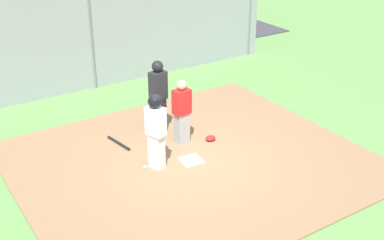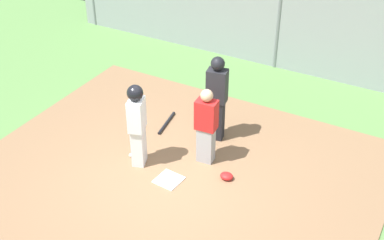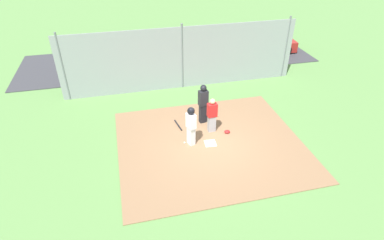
{
  "view_description": "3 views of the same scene",
  "coord_description": "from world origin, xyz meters",
  "px_view_note": "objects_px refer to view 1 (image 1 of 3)",
  "views": [
    {
      "loc": [
        5.11,
        7.9,
        5.49
      ],
      "look_at": [
        -0.21,
        -0.3,
        0.83
      ],
      "focal_mm": 46.96,
      "sensor_mm": 36.0,
      "label": 1
    },
    {
      "loc": [
        -3.78,
        5.93,
        5.89
      ],
      "look_at": [
        -0.08,
        -0.72,
        0.94
      ],
      "focal_mm": 47.41,
      "sensor_mm": 36.0,
      "label": 2
    },
    {
      "loc": [
        3.07,
        9.6,
        7.62
      ],
      "look_at": [
        0.6,
        -0.63,
        0.84
      ],
      "focal_mm": 29.62,
      "sensor_mm": 36.0,
      "label": 3
    }
  ],
  "objects_px": {
    "catcher_mask": "(211,138)",
    "parked_car_white": "(137,26)",
    "runner": "(156,127)",
    "baseball_bat": "(119,143)",
    "parked_car_red": "(200,13)",
    "umpire": "(158,95)",
    "home_plate": "(191,160)",
    "catcher": "(182,111)",
    "baseball": "(145,167)"
  },
  "relations": [
    {
      "from": "catcher_mask",
      "to": "parked_car_white",
      "type": "height_order",
      "value": "parked_car_white"
    },
    {
      "from": "runner",
      "to": "baseball_bat",
      "type": "bearing_deg",
      "value": 80.99
    },
    {
      "from": "catcher_mask",
      "to": "parked_car_red",
      "type": "height_order",
      "value": "parked_car_red"
    },
    {
      "from": "umpire",
      "to": "home_plate",
      "type": "bearing_deg",
      "value": -14.78
    },
    {
      "from": "runner",
      "to": "parked_car_white",
      "type": "height_order",
      "value": "runner"
    },
    {
      "from": "runner",
      "to": "catcher_mask",
      "type": "distance_m",
      "value": 1.89
    },
    {
      "from": "umpire",
      "to": "parked_car_white",
      "type": "xyz_separation_m",
      "value": [
        -3.08,
        -7.08,
        -0.36
      ]
    },
    {
      "from": "runner",
      "to": "catcher",
      "type": "bearing_deg",
      "value": 13.64
    },
    {
      "from": "baseball_bat",
      "to": "baseball",
      "type": "height_order",
      "value": "baseball"
    },
    {
      "from": "umpire",
      "to": "parked_car_white",
      "type": "bearing_deg",
      "value": 146.14
    },
    {
      "from": "home_plate",
      "to": "parked_car_red",
      "type": "height_order",
      "value": "parked_car_red"
    },
    {
      "from": "baseball_bat",
      "to": "parked_car_white",
      "type": "xyz_separation_m",
      "value": [
        -4.2,
        -7.15,
        0.55
      ]
    },
    {
      "from": "runner",
      "to": "catcher_mask",
      "type": "bearing_deg",
      "value": -6.61
    },
    {
      "from": "home_plate",
      "to": "umpire",
      "type": "xyz_separation_m",
      "value": [
        -0.13,
        -1.61,
        0.94
      ]
    },
    {
      "from": "baseball_bat",
      "to": "parked_car_white",
      "type": "bearing_deg",
      "value": -39.82
    },
    {
      "from": "home_plate",
      "to": "catcher_mask",
      "type": "bearing_deg",
      "value": -148.55
    },
    {
      "from": "catcher_mask",
      "to": "parked_car_red",
      "type": "relative_size",
      "value": 0.06
    },
    {
      "from": "baseball",
      "to": "parked_car_white",
      "type": "bearing_deg",
      "value": -116.46
    },
    {
      "from": "umpire",
      "to": "baseball_bat",
      "type": "xyz_separation_m",
      "value": [
        1.11,
        0.07,
        -0.92
      ]
    },
    {
      "from": "home_plate",
      "to": "parked_car_white",
      "type": "distance_m",
      "value": 9.28
    },
    {
      "from": "catcher",
      "to": "baseball_bat",
      "type": "distance_m",
      "value": 1.64
    },
    {
      "from": "home_plate",
      "to": "baseball_bat",
      "type": "xyz_separation_m",
      "value": [
        0.99,
        -1.54,
        0.02
      ]
    },
    {
      "from": "home_plate",
      "to": "runner",
      "type": "xyz_separation_m",
      "value": [
        0.74,
        -0.18,
        0.93
      ]
    },
    {
      "from": "baseball",
      "to": "parked_car_red",
      "type": "distance_m",
      "value": 11.41
    },
    {
      "from": "catcher",
      "to": "parked_car_red",
      "type": "relative_size",
      "value": 0.35
    },
    {
      "from": "home_plate",
      "to": "catcher_mask",
      "type": "xyz_separation_m",
      "value": [
        -0.89,
        -0.54,
        0.05
      ]
    },
    {
      "from": "baseball",
      "to": "home_plate",
      "type": "bearing_deg",
      "value": 166.32
    },
    {
      "from": "catcher",
      "to": "parked_car_white",
      "type": "height_order",
      "value": "catcher"
    },
    {
      "from": "home_plate",
      "to": "baseball",
      "type": "xyz_separation_m",
      "value": [
        1.0,
        -0.24,
        0.03
      ]
    },
    {
      "from": "parked_car_white",
      "to": "parked_car_red",
      "type": "bearing_deg",
      "value": -173.86
    },
    {
      "from": "baseball_bat",
      "to": "parked_car_red",
      "type": "bearing_deg",
      "value": -53.58
    },
    {
      "from": "catcher",
      "to": "baseball",
      "type": "distance_m",
      "value": 1.61
    },
    {
      "from": "home_plate",
      "to": "umpire",
      "type": "relative_size",
      "value": 0.25
    },
    {
      "from": "umpire",
      "to": "parked_car_red",
      "type": "relative_size",
      "value": 0.41
    },
    {
      "from": "runner",
      "to": "baseball_bat",
      "type": "height_order",
      "value": "runner"
    },
    {
      "from": "home_plate",
      "to": "catcher",
      "type": "bearing_deg",
      "value": -109.28
    },
    {
      "from": "catcher_mask",
      "to": "parked_car_red",
      "type": "xyz_separation_m",
      "value": [
        -5.39,
        -8.47,
        0.52
      ]
    },
    {
      "from": "runner",
      "to": "baseball",
      "type": "xyz_separation_m",
      "value": [
        0.25,
        -0.06,
        -0.91
      ]
    },
    {
      "from": "catcher",
      "to": "parked_car_red",
      "type": "distance_m",
      "value": 10.12
    },
    {
      "from": "catcher",
      "to": "baseball_bat",
      "type": "xyz_separation_m",
      "value": [
        1.29,
        -0.69,
        -0.75
      ]
    },
    {
      "from": "home_plate",
      "to": "umpire",
      "type": "bearing_deg",
      "value": -94.45
    },
    {
      "from": "home_plate",
      "to": "baseball",
      "type": "height_order",
      "value": "baseball"
    },
    {
      "from": "baseball_bat",
      "to": "parked_car_red",
      "type": "height_order",
      "value": "parked_car_red"
    },
    {
      "from": "runner",
      "to": "catcher_mask",
      "type": "height_order",
      "value": "runner"
    },
    {
      "from": "umpire",
      "to": "catcher_mask",
      "type": "relative_size",
      "value": 7.44
    },
    {
      "from": "baseball",
      "to": "parked_car_white",
      "type": "height_order",
      "value": "parked_car_white"
    },
    {
      "from": "home_plate",
      "to": "baseball_bat",
      "type": "bearing_deg",
      "value": -57.31
    },
    {
      "from": "umpire",
      "to": "baseball",
      "type": "height_order",
      "value": "umpire"
    },
    {
      "from": "runner",
      "to": "parked_car_white",
      "type": "xyz_separation_m",
      "value": [
        -3.95,
        -8.51,
        -0.36
      ]
    },
    {
      "from": "catcher",
      "to": "catcher_mask",
      "type": "height_order",
      "value": "catcher"
    }
  ]
}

